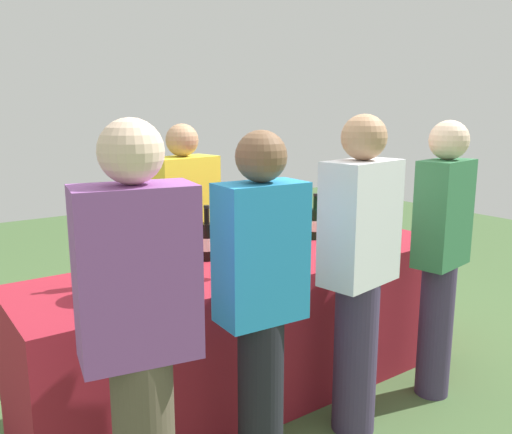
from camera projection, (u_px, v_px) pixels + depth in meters
The scene contains 18 objects.
ground_plane at pixel (256, 389), 3.16m from camera, with size 12.00×12.00×0.00m, color #476638.
tasting_table at pixel (256, 326), 3.08m from camera, with size 2.62×0.75×0.80m, color maroon.
wine_bottle_0 at pixel (95, 263), 2.53m from camera, with size 0.07×0.07×0.32m.
wine_bottle_1 at pixel (119, 260), 2.59m from camera, with size 0.07×0.07×0.31m.
wine_bottle_2 at pixel (164, 245), 2.86m from camera, with size 0.07×0.07×0.34m.
wine_bottle_3 at pixel (207, 241), 2.98m from camera, with size 0.08×0.08×0.31m.
wine_bottle_4 at pixel (239, 233), 3.14m from camera, with size 0.08×0.08×0.34m.
wine_bottle_5 at pixel (279, 232), 3.19m from camera, with size 0.07×0.07×0.32m.
wine_bottle_6 at pixel (315, 223), 3.47m from camera, with size 0.07×0.07×0.30m.
wine_glass_0 at pixel (218, 261), 2.67m from camera, with size 0.07×0.07×0.13m.
wine_glass_1 at pixel (289, 248), 2.89m from camera, with size 0.07×0.07×0.14m.
wine_glass_2 at pixel (363, 232), 3.26m from camera, with size 0.07×0.07×0.14m.
ice_bucket at pixel (116, 276), 2.41m from camera, with size 0.20×0.20×0.19m, color silver.
server_pouring at pixel (185, 236), 3.46m from camera, with size 0.46×0.29×1.55m.
guest_0 at pixel (140, 336), 1.82m from camera, with size 0.43×0.29×1.61m.
guest_1 at pixel (261, 301), 2.22m from camera, with size 0.37×0.22×1.56m.
guest_2 at pixel (359, 267), 2.61m from camera, with size 0.43×0.28×1.61m.
guest_3 at pixel (441, 249), 2.95m from camera, with size 0.37×0.24×1.58m.
Camera 1 is at (-1.68, -2.35, 1.64)m, focal length 37.29 mm.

